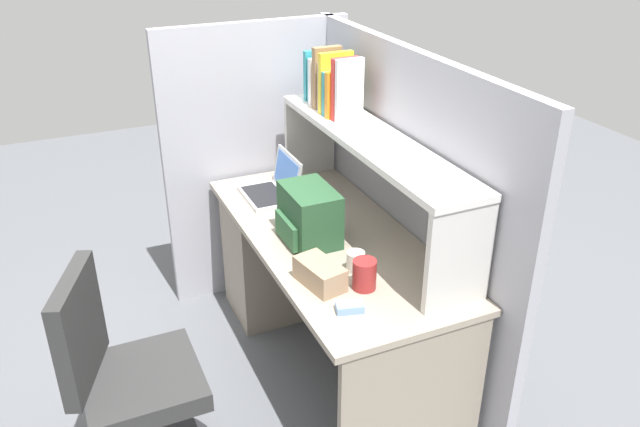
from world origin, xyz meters
name	(u,v)px	position (x,y,z in m)	size (l,w,h in m)	color
ground_plane	(329,360)	(0.00, 0.00, 0.00)	(8.00, 8.00, 0.00)	#595B60
desk	(299,256)	(-0.39, 0.00, 0.40)	(1.60, 0.70, 0.73)	gray
cubicle_partition_rear	(402,211)	(0.00, 0.38, 0.78)	(1.84, 0.05, 1.55)	#9E9EA8
cubicle_partition_left	(259,162)	(-0.85, -0.05, 0.78)	(0.05, 1.06, 1.55)	#9E9EA8
overhead_hutch	(371,157)	(0.00, 0.20, 1.08)	(1.44, 0.28, 0.45)	beige
reference_books_on_shelf	(333,84)	(-0.41, 0.20, 1.31)	(0.41, 0.17, 0.30)	teal
laptop	(274,187)	(-0.49, -0.09, 0.78)	(0.31, 0.25, 0.22)	#B7BABF
backpack	(308,215)	(0.00, -0.11, 0.85)	(0.30, 0.23, 0.25)	#264C2D
computer_mouse	(350,307)	(0.57, -0.18, 0.75)	(0.06, 0.10, 0.03)	#7299C6
paper_cup	(356,262)	(0.32, -0.03, 0.77)	(0.08, 0.08, 0.09)	white
tissue_box	(320,274)	(0.36, -0.21, 0.78)	(0.22, 0.12, 0.10)	#9E7F60
snack_canister	(364,274)	(0.45, -0.06, 0.79)	(0.10, 0.10, 0.13)	maroon
office_chair	(130,394)	(0.30, -0.99, 0.39)	(0.53, 0.55, 0.93)	black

